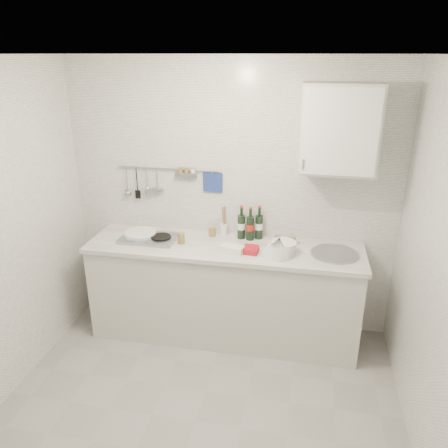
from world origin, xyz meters
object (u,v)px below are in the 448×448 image
wine_bottles (250,223)px  utensil_crock (224,228)px  plate_stack_sink (280,249)px  plate_stack_hob (139,235)px  wall_cabinet (339,129)px

wine_bottles → utensil_crock: bearing=171.4°
plate_stack_sink → utensil_crock: size_ratio=0.98×
plate_stack_hob → utensil_crock: bearing=15.8°
utensil_crock → plate_stack_sink: bearing=-30.5°
plate_stack_sink → wine_bottles: size_ratio=0.92×
wall_cabinet → plate_stack_sink: 1.08m
plate_stack_hob → wine_bottles: (1.00, 0.18, 0.13)m
wall_cabinet → plate_stack_hob: 1.98m
plate_stack_hob → wine_bottles: size_ratio=1.03×
wall_cabinet → wine_bottles: size_ratio=2.26×
wine_bottles → plate_stack_sink: bearing=-43.8°
plate_stack_hob → utensil_crock: 0.78m
plate_stack_hob → wall_cabinet: bearing=3.2°
wall_cabinet → utensil_crock: size_ratio=2.42×
plate_stack_hob → utensil_crock: utensil_crock is taller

